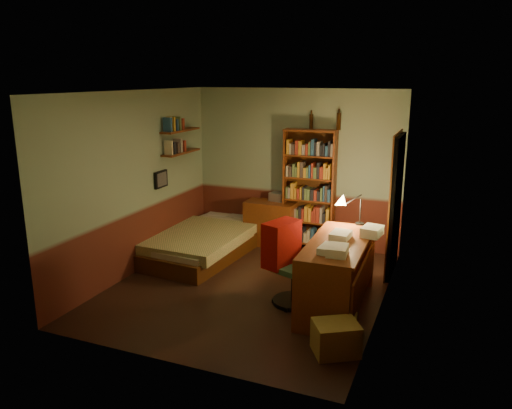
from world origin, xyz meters
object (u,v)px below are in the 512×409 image
at_px(bed, 204,233).
at_px(mini_stereo, 278,197).
at_px(cardboard_box_a, 336,338).
at_px(dresser, 271,223).
at_px(bookshelf, 309,190).
at_px(office_chair, 294,265).
at_px(desk, 337,275).
at_px(cardboard_box_b, 340,326).
at_px(desk_lamp, 361,202).

height_order(bed, mini_stereo, mini_stereo).
height_order(mini_stereo, cardboard_box_a, mini_stereo).
xyz_separation_m(dresser, bookshelf, (0.63, 0.08, 0.61)).
relative_size(bed, dresser, 2.74).
height_order(mini_stereo, office_chair, office_chair).
bearing_deg(desk, mini_stereo, 124.98).
height_order(bed, cardboard_box_b, bed).
bearing_deg(desk_lamp, mini_stereo, 143.63).
bearing_deg(cardboard_box_a, office_chair, 129.15).
xyz_separation_m(desk_lamp, office_chair, (-0.62, -0.90, -0.65)).
bearing_deg(desk, bed, 153.68).
distance_m(mini_stereo, desk_lamp, 2.07).
bearing_deg(cardboard_box_b, dresser, 124.42).
height_order(mini_stereo, cardboard_box_b, mini_stereo).
xyz_separation_m(mini_stereo, desk_lamp, (1.61, -1.25, 0.36)).
distance_m(bookshelf, cardboard_box_a, 3.38).
distance_m(desk_lamp, office_chair, 1.28).
bearing_deg(bed, dresser, 47.99).
bearing_deg(mini_stereo, desk, -42.52).
xyz_separation_m(bed, desk_lamp, (2.53, -0.33, 0.83)).
bearing_deg(mini_stereo, office_chair, -54.25).
bearing_deg(desk, cardboard_box_a, -78.24).
bearing_deg(desk_lamp, bed, 174.06).
bearing_deg(dresser, desk_lamp, -32.72).
height_order(desk, cardboard_box_a, desk).
xyz_separation_m(desk, desk_lamp, (0.10, 0.80, 0.74)).
distance_m(desk, cardboard_box_a, 1.10).
bearing_deg(bookshelf, desk_lamp, -52.83).
relative_size(mini_stereo, desk, 0.16).
distance_m(dresser, office_chair, 2.29).
bearing_deg(office_chair, bookshelf, 121.38).
relative_size(dresser, office_chair, 0.81).
bearing_deg(bookshelf, mini_stereo, 171.68).
distance_m(dresser, desk, 2.50).
distance_m(desk, desk_lamp, 1.10).
bearing_deg(cardboard_box_a, bookshelf, 111.51).
bearing_deg(cardboard_box_b, bookshelf, 113.34).
relative_size(bookshelf, desk, 1.22).
relative_size(bookshelf, office_chair, 1.90).
bearing_deg(cardboard_box_b, mini_stereo, 121.98).
bearing_deg(cardboard_box_a, cardboard_box_b, 96.05).
bearing_deg(desk_lamp, bookshelf, 132.77).
bearing_deg(cardboard_box_a, desk_lamp, 94.37).
height_order(desk_lamp, cardboard_box_a, desk_lamp).
distance_m(bed, mini_stereo, 1.39).
distance_m(mini_stereo, cardboard_box_a, 3.61).
xyz_separation_m(desk, office_chair, (-0.52, -0.10, 0.09)).
xyz_separation_m(bookshelf, cardboard_box_a, (1.20, -3.05, -0.82)).
relative_size(mini_stereo, office_chair, 0.25).
xyz_separation_m(dresser, cardboard_box_b, (1.79, -2.62, -0.25)).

